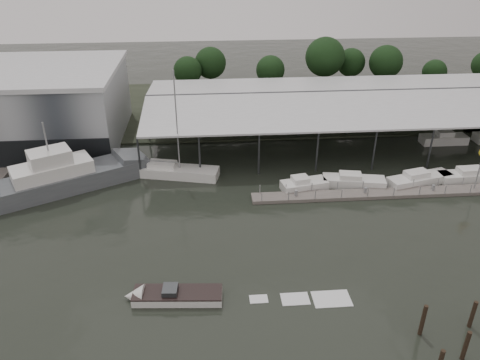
{
  "coord_description": "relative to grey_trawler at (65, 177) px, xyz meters",
  "views": [
    {
      "loc": [
        -3.98,
        -35.31,
        26.52
      ],
      "look_at": [
        -0.32,
        10.25,
        2.5
      ],
      "focal_mm": 35.0,
      "sensor_mm": 36.0,
      "label": 1
    }
  ],
  "objects": [
    {
      "name": "ground",
      "position": [
        20.43,
        -14.49,
        -1.58
      ],
      "size": [
        200.0,
        200.0,
        0.0
      ],
      "primitive_type": "plane",
      "color": "black",
      "rests_on": "ground"
    },
    {
      "name": "land_strip_far",
      "position": [
        20.43,
        27.51,
        -1.48
      ],
      "size": [
        140.0,
        30.0,
        0.3
      ],
      "color": "#333A2B",
      "rests_on": "ground"
    },
    {
      "name": "storage_warehouse",
      "position": [
        -7.57,
        15.45,
        3.71
      ],
      "size": [
        24.5,
        20.5,
        10.5
      ],
      "color": "#9A9FA4",
      "rests_on": "ground"
    },
    {
      "name": "covered_boat_shed",
      "position": [
        37.43,
        13.51,
        4.55
      ],
      "size": [
        58.24,
        24.0,
        6.96
      ],
      "color": "silver",
      "rests_on": "ground"
    },
    {
      "name": "floating_dock",
      "position": [
        35.42,
        -4.49,
        -1.38
      ],
      "size": [
        28.0,
        2.0,
        1.4
      ],
      "color": "slate",
      "rests_on": "ground"
    },
    {
      "name": "grey_trawler",
      "position": [
        0.0,
        0.0,
        0.0
      ],
      "size": [
        18.89,
        12.86,
        8.84
      ],
      "rotation": [
        0.0,
        0.0,
        0.49
      ],
      "color": "#565A5F",
      "rests_on": "ground"
    },
    {
      "name": "white_sailboat",
      "position": [
        12.5,
        2.23,
        -0.93
      ],
      "size": [
        10.84,
        4.99,
        13.47
      ],
      "rotation": [
        0.0,
        0.0,
        -0.24
      ],
      "color": "silver",
      "rests_on": "ground"
    },
    {
      "name": "speedboat_underway",
      "position": [
        13.07,
        -20.06,
        -1.19
      ],
      "size": [
        18.96,
        3.53,
        2.0
      ],
      "rotation": [
        0.0,
        0.0,
        3.07
      ],
      "color": "silver",
      "rests_on": "ground"
    },
    {
      "name": "moored_cruiser_0",
      "position": [
        27.73,
        -2.4,
        -0.97
      ],
      "size": [
        5.68,
        3.2,
        1.7
      ],
      "rotation": [
        0.0,
        0.0,
        0.2
      ],
      "color": "silver",
      "rests_on": "ground"
    },
    {
      "name": "moored_cruiser_1",
      "position": [
        33.78,
        -1.99,
        -0.97
      ],
      "size": [
        7.56,
        3.54,
        1.7
      ],
      "rotation": [
        0.0,
        0.0,
        -0.19
      ],
      "color": "silver",
      "rests_on": "ground"
    },
    {
      "name": "moored_cruiser_2",
      "position": [
        41.81,
        -2.11,
        -0.97
      ],
      "size": [
        8.37,
        4.18,
        1.7
      ],
      "rotation": [
        0.0,
        0.0,
        0.26
      ],
      "color": "silver",
      "rests_on": "ground"
    },
    {
      "name": "moored_cruiser_3",
      "position": [
        48.64,
        -1.75,
        -0.97
      ],
      "size": [
        8.49,
        2.57,
        1.7
      ],
      "rotation": [
        0.0,
        0.0,
        0.04
      ],
      "color": "silver",
      "rests_on": "ground"
    },
    {
      "name": "horizon_tree_line",
      "position": [
        43.64,
        33.81,
        4.18
      ],
      "size": [
        70.82,
        9.27,
        10.56
      ],
      "color": "black",
      "rests_on": "ground"
    }
  ]
}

